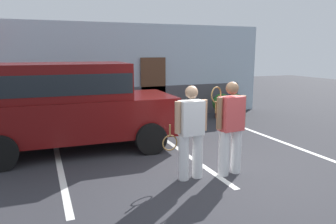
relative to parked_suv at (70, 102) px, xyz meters
The scene contains 10 objects.
ground_plane 3.76m from the parked_suv, 49.44° to the right, with size 40.00×40.00×0.00m, color #2D2D33.
parking_stripe_0 1.71m from the parked_suv, 107.24° to the right, with size 0.12×4.40×0.01m, color silver.
parking_stripe_1 2.89m from the parked_suv, 27.30° to the right, with size 0.12×4.40×0.01m, color silver.
parking_stripe_2 5.36m from the parked_suv, 13.44° to the right, with size 0.12×4.40×0.01m, color silver.
house_frontage 3.93m from the parked_suv, 53.39° to the left, with size 10.07×0.40×3.24m.
parked_suv is the anchor object (origin of this frame).
tennis_player_man 3.24m from the parked_suv, 55.47° to the right, with size 0.90×0.27×1.72m.
tennis_player_woman 3.79m from the parked_suv, 46.10° to the right, with size 0.79×0.32×1.77m.
potted_plant_by_porch 5.64m from the parked_suv, 20.27° to the left, with size 0.65×0.65×0.86m.
potted_plant_secondary 6.49m from the parked_suv, 20.49° to the left, with size 0.59×0.59×0.78m.
Camera 1 is at (-2.99, -5.06, 2.32)m, focal length 34.70 mm.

